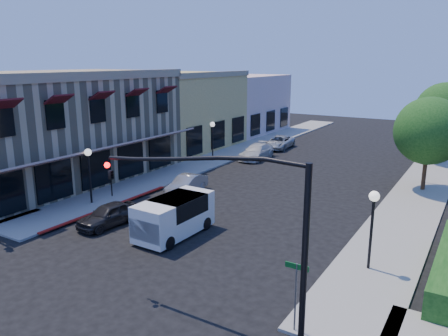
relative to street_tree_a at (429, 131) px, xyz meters
The scene contains 20 objects.
ground 24.06m from the street_tree_a, 111.80° to the right, with size 120.00×120.00×0.00m, color black.
sidewalk_left 18.71m from the street_tree_a, 164.10° to the left, with size 3.50×50.00×0.12m, color gray.
sidewalk_right 6.49m from the street_tree_a, 90.57° to the left, with size 3.50×50.00×0.12m, color gray.
curb_red_strip 21.45m from the street_tree_a, 138.28° to the right, with size 0.25×10.00×0.06m, color maroon.
corner_brick_building 26.63m from the street_tree_a, 155.60° to the right, with size 11.77×18.20×8.10m.
yellow_stucco_building 24.63m from the street_tree_a, behind, with size 10.00×12.00×7.60m, color tan.
pink_stucco_building 29.10m from the street_tree_a, 146.64° to the left, with size 10.00×12.00×7.00m, color #D1AC9E.
street_tree_a is the anchor object (origin of this frame).
street_tree_b 10.01m from the street_tree_a, 90.00° to the left, with size 4.94×4.94×7.02m.
signal_mast_arm 20.71m from the street_tree_a, 98.17° to the right, with size 8.01×0.39×6.00m.
street_name_sign 20.00m from the street_tree_a, 93.76° to the right, with size 0.80×0.06×2.50m.
lamppost_left_near 22.30m from the street_tree_a, 141.02° to the right, with size 0.44×0.44×3.57m.
lamppost_left_far 17.36m from the street_tree_a, behind, with size 0.44×0.44×3.57m.
lamppost_right_near 14.08m from the street_tree_a, 91.23° to the right, with size 0.44×0.44×3.57m.
lamppost_right_far 2.49m from the street_tree_a, 98.53° to the left, with size 0.44×0.44×3.57m.
white_van 18.41m from the street_tree_a, 122.68° to the right, with size 2.08×4.55×2.00m.
parked_car_a 21.38m from the street_tree_a, 130.62° to the right, with size 1.47×3.65×1.24m, color black.
parked_car_b 16.70m from the street_tree_a, 146.50° to the right, with size 1.31×3.76×1.24m, color gray.
parked_car_c 15.16m from the street_tree_a, 168.26° to the left, with size 1.89×4.66×1.35m, color #BBBBB9.
parked_car_d 17.43m from the street_tree_a, 149.78° to the left, with size 2.13×4.62×1.29m, color #AEB1B3.
Camera 1 is at (12.15, -9.89, 8.79)m, focal length 35.00 mm.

